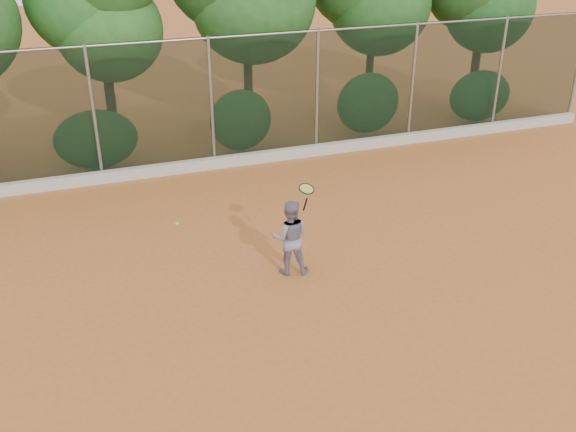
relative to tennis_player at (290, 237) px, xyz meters
name	(u,v)px	position (x,y,z in m)	size (l,w,h in m)	color
ground	(306,300)	(-0.05, -1.04, -0.76)	(80.00, 80.00, 0.00)	#C16A2D
concrete_curb	(216,163)	(-0.05, 5.78, -0.61)	(24.00, 0.20, 0.30)	beige
tennis_player	(290,237)	(0.00, 0.00, 0.00)	(0.74, 0.58, 1.53)	gray
chainlink_fence	(211,100)	(-0.05, 5.96, 1.10)	(24.09, 0.09, 3.50)	black
tennis_racket	(306,191)	(0.32, -0.03, 0.95)	(0.36, 0.35, 0.57)	black
tennis_ball_in_flight	(177,224)	(-2.09, 0.23, 0.55)	(0.07, 0.07, 0.07)	#B9D630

